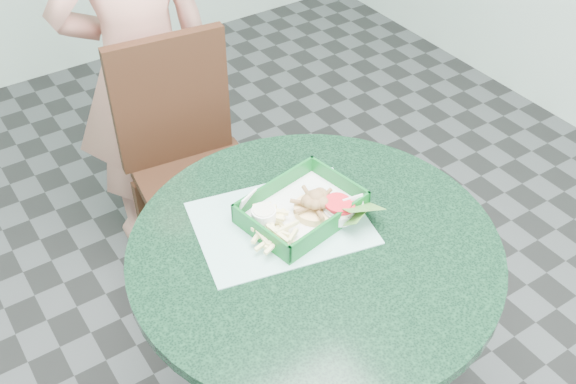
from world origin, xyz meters
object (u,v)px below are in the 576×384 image
diner_person (141,69)px  sauce_ramekin (261,216)px  dining_chair (189,156)px  food_basket (301,217)px  crab_sandwich (315,210)px  cafe_table (313,296)px

diner_person → sauce_ramekin: bearing=91.7°
dining_chair → food_basket: 0.71m
crab_sandwich → dining_chair: bearing=91.4°
food_basket → diner_person: bearing=90.9°
cafe_table → dining_chair: dining_chair is taller
dining_chair → crab_sandwich: dining_chair is taller
dining_chair → crab_sandwich: bearing=-81.3°
dining_chair → sauce_ramekin: (-0.10, -0.64, 0.27)m
diner_person → crab_sandwich: 0.97m
cafe_table → sauce_ramekin: 0.26m
dining_chair → sauce_ramekin: 0.70m
crab_sandwich → cafe_table: bearing=-125.2°
cafe_table → dining_chair: bearing=87.5°
food_basket → sauce_ramekin: (-0.10, 0.03, 0.03)m
dining_chair → diner_person: 0.34m
dining_chair → cafe_table: bearing=-85.2°
cafe_table → sauce_ramekin: sauce_ramekin is taller
cafe_table → crab_sandwich: (0.05, 0.07, 0.22)m
diner_person → food_basket: (0.01, -0.94, 0.03)m
diner_person → food_basket: 0.94m
cafe_table → food_basket: bearing=74.1°
diner_person → crab_sandwich: diner_person is taller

